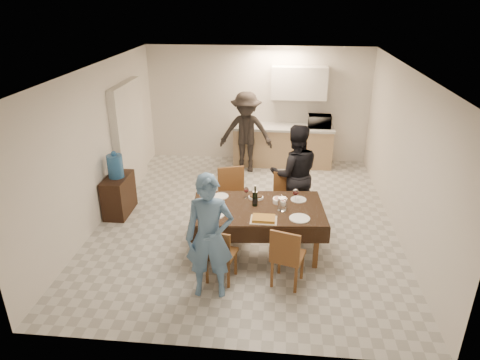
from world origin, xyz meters
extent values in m
cube|color=beige|center=(0.00, 0.00, 0.00)|extent=(5.00, 6.00, 0.02)
cube|color=white|center=(0.00, 0.00, 2.60)|extent=(5.00, 6.00, 0.02)
cube|color=silver|center=(0.00, 3.00, 1.30)|extent=(5.00, 0.02, 2.60)
cube|color=silver|center=(0.00, -3.00, 1.30)|extent=(5.00, 0.02, 2.60)
cube|color=silver|center=(-2.50, 0.00, 1.30)|extent=(0.02, 6.00, 2.60)
cube|color=silver|center=(2.50, 0.00, 1.30)|extent=(0.02, 6.00, 2.60)
cube|color=silver|center=(-2.42, 1.20, 1.05)|extent=(0.15, 1.40, 2.10)
cube|color=tan|center=(0.60, 2.68, 0.43)|extent=(2.20, 0.60, 0.86)
cube|color=#BBBBB6|center=(0.60, 2.68, 0.89)|extent=(2.24, 0.64, 0.05)
cube|color=silver|center=(0.90, 2.82, 1.85)|extent=(1.20, 0.34, 0.70)
cube|color=black|center=(0.25, -0.98, 0.73)|extent=(2.02, 1.29, 0.04)
cube|color=brown|center=(0.25, -0.98, 0.36)|extent=(0.07, 0.07, 0.71)
cube|color=brown|center=(-0.20, -1.73, 0.41)|extent=(0.45, 0.45, 0.05)
cube|color=brown|center=(-0.20, -1.90, 0.63)|extent=(0.38, 0.11, 0.41)
cube|color=brown|center=(0.70, -1.73, 0.43)|extent=(0.50, 0.50, 0.05)
cube|color=brown|center=(0.70, -1.91, 0.67)|extent=(0.40, 0.15, 0.43)
cube|color=brown|center=(-0.20, -0.23, 0.48)|extent=(0.57, 0.57, 0.05)
cube|color=brown|center=(-0.20, -0.43, 0.75)|extent=(0.44, 0.18, 0.48)
cube|color=brown|center=(0.70, -0.23, 0.46)|extent=(0.50, 0.50, 0.05)
cube|color=brown|center=(0.70, -0.42, 0.72)|extent=(0.43, 0.12, 0.46)
cube|color=black|center=(-2.28, 0.02, 0.35)|extent=(0.38, 0.76, 0.70)
cylinder|color=#306CAE|center=(-2.28, 0.02, 0.90)|extent=(0.27, 0.27, 0.40)
cylinder|color=white|center=(0.60, -1.03, 0.85)|extent=(0.13, 0.13, 0.20)
cube|color=#AF8233|center=(0.35, -1.36, 0.77)|extent=(0.37, 0.28, 0.05)
cylinder|color=white|center=(0.55, -0.80, 0.79)|extent=(0.18, 0.18, 0.07)
cylinder|color=white|center=(0.20, -0.70, 0.77)|extent=(0.21, 0.21, 0.04)
cylinder|color=white|center=(-0.35, -1.28, 0.76)|extent=(0.29, 0.29, 0.02)
cylinder|color=white|center=(0.85, -1.28, 0.76)|extent=(0.29, 0.29, 0.02)
cylinder|color=white|center=(-0.35, -0.68, 0.76)|extent=(0.24, 0.24, 0.01)
cylinder|color=white|center=(0.85, -0.68, 0.76)|extent=(0.24, 0.24, 0.01)
imported|color=silver|center=(1.39, 2.68, 1.05)|extent=(0.50, 0.34, 0.27)
imported|color=#557CA6|center=(-0.30, -2.03, 0.84)|extent=(0.65, 0.45, 1.69)
imported|color=black|center=(0.80, 0.07, 0.86)|extent=(0.93, 0.78, 1.72)
imported|color=black|center=(-0.20, 2.23, 0.88)|extent=(1.14, 0.65, 1.76)
camera|label=1|loc=(0.53, -6.58, 3.67)|focal=32.00mm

